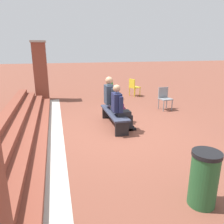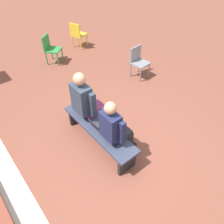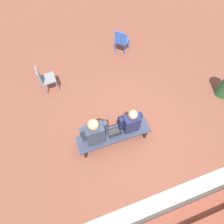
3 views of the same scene
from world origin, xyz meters
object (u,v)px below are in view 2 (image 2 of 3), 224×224
Objects in this scene: laptop at (99,126)px; plastic_chair_near_bench_left at (138,60)px; person_student at (115,128)px; plastic_chair_foreground at (50,48)px; bench at (99,131)px; plastic_chair_mid_courtyard at (77,34)px; person_adult at (87,102)px.

plastic_chair_near_bench_left is (1.34, -2.35, -0.02)m from laptop.
person_student is 4.02m from plastic_chair_foreground.
plastic_chair_near_bench_left reaches higher than laptop.
plastic_chair_mid_courtyard reaches higher than bench.
person_adult is 3.98m from plastic_chair_mid_courtyard.
bench is 2.14× the size of plastic_chair_mid_courtyard.
person_adult is at bearing -10.22° from laptop.
person_adult is 0.54m from laptop.
person_adult reaches higher than plastic_chair_foreground.
laptop is at bearing 166.45° from plastic_chair_foreground.
laptop is 2.70m from plastic_chair_near_bench_left.
person_student is 1.57× the size of plastic_chair_mid_courtyard.
plastic_chair_foreground reaches higher than laptop.
person_adult reaches higher than bench.
bench is 1.37× the size of person_student.
bench is 2.69m from plastic_chair_near_bench_left.
person_adult is (0.85, -0.01, 0.05)m from person_student.
person_adult is 2.44m from plastic_chair_near_bench_left.
bench is 1.26× the size of person_adult.
plastic_chair_near_bench_left is at bearing -60.40° from bench.
person_adult is at bearing -9.09° from bench.
person_student is at bearing 168.80° from plastic_chair_foreground.
person_adult is 4.47× the size of laptop.
person_adult reaches higher than laptop.
plastic_chair_foreground reaches higher than bench.
plastic_chair_foreground is at bearing -11.20° from person_student.
plastic_chair_near_bench_left reaches higher than bench.
plastic_chair_mid_courtyard is (4.30, -1.97, -0.23)m from person_student.
laptop is (-0.02, 0.01, 0.15)m from bench.
plastic_chair_foreground is (3.09, -0.77, -0.27)m from person_adult.
plastic_chair_near_bench_left is 1.00× the size of plastic_chair_foreground.
person_student is 2.86m from plastic_chair_near_bench_left.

